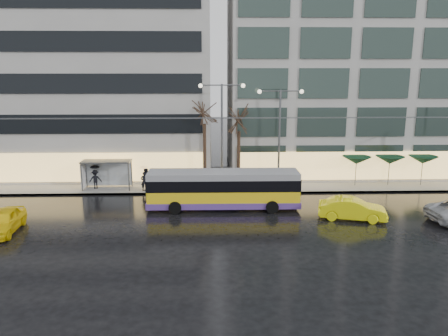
{
  "coord_description": "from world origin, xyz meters",
  "views": [
    {
      "loc": [
        1.06,
        -26.61,
        10.4
      ],
      "look_at": [
        2.01,
        5.0,
        3.19
      ],
      "focal_mm": 35.0,
      "sensor_mm": 36.0,
      "label": 1
    }
  ],
  "objects_px": {
    "trolleybus": "(223,190)",
    "taxi_a": "(3,221)",
    "street_lamp_near": "(222,121)",
    "bus_shelter": "(103,168)"
  },
  "relations": [
    {
      "from": "bus_shelter",
      "to": "taxi_a",
      "type": "relative_size",
      "value": 0.93
    },
    {
      "from": "bus_shelter",
      "to": "taxi_a",
      "type": "xyz_separation_m",
      "value": [
        -4.05,
        -10.13,
        -1.19
      ]
    },
    {
      "from": "trolleybus",
      "to": "bus_shelter",
      "type": "xyz_separation_m",
      "value": [
        -10.35,
        5.6,
        0.53
      ]
    },
    {
      "from": "trolleybus",
      "to": "street_lamp_near",
      "type": "xyz_separation_m",
      "value": [
        0.04,
        5.72,
        4.56
      ]
    },
    {
      "from": "trolleybus",
      "to": "bus_shelter",
      "type": "bearing_deg",
      "value": 151.56
    },
    {
      "from": "bus_shelter",
      "to": "taxi_a",
      "type": "bearing_deg",
      "value": -111.78
    },
    {
      "from": "bus_shelter",
      "to": "trolleybus",
      "type": "bearing_deg",
      "value": -28.44
    },
    {
      "from": "bus_shelter",
      "to": "street_lamp_near",
      "type": "height_order",
      "value": "street_lamp_near"
    },
    {
      "from": "trolleybus",
      "to": "taxi_a",
      "type": "bearing_deg",
      "value": -162.53
    },
    {
      "from": "bus_shelter",
      "to": "street_lamp_near",
      "type": "bearing_deg",
      "value": 0.63
    }
  ]
}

